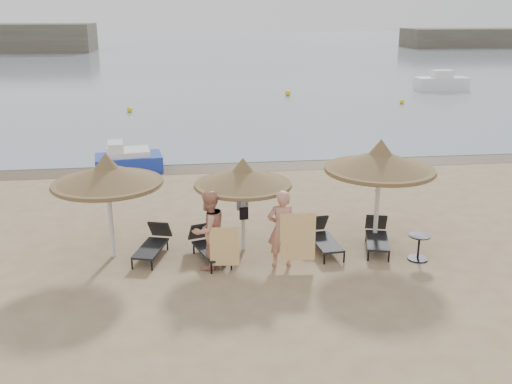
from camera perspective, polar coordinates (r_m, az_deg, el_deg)
ground at (r=14.14m, az=1.72°, el=-7.53°), size 160.00×160.00×0.00m
sea at (r=92.83m, az=-6.24°, el=14.00°), size 200.00×140.00×0.03m
wet_sand_strip at (r=22.92m, az=-1.95°, el=2.51°), size 200.00×1.60×0.01m
far_shore at (r=93.38m, az=-22.38°, el=14.62°), size 150.00×54.80×12.00m
palapa_left at (r=14.45m, az=-14.66°, el=1.66°), size 2.75×2.75×2.73m
palapa_center at (r=14.45m, az=-1.31°, el=1.49°), size 2.52×2.52×2.50m
palapa_right at (r=15.13m, az=12.29°, el=3.02°), size 2.91×2.91×2.88m
lounger_far_left at (r=14.91m, az=-10.22°, el=-5.03°), size 1.00×1.76×0.75m
lounger_near_left at (r=14.58m, az=-4.84°, el=-5.27°), size 1.06×1.81×0.77m
lounger_near_right at (r=15.14m, az=6.69°, el=-4.45°), size 0.71×1.76×0.77m
lounger_far_right at (r=15.47m, az=12.00°, el=-4.26°), size 0.99×1.78×0.76m
side_table at (r=15.01m, az=15.95°, el=-5.41°), size 0.54×0.54×0.66m
person_left at (r=13.73m, az=-4.77°, el=-3.20°), size 1.25×1.18×2.28m
person_right at (r=13.82m, az=2.59°, el=-3.07°), size 1.04×0.68×2.26m
towel_left at (r=13.60m, az=-3.17°, el=-5.48°), size 0.70×0.09×0.99m
towel_right at (r=13.77m, az=4.19°, el=-4.51°), size 0.86×0.11×1.20m
bag_patterned at (r=14.84m, az=-1.36°, el=-1.07°), size 0.31×0.12×0.38m
bag_dark at (r=14.58m, az=-1.22°, el=-2.16°), size 0.23×0.10×0.32m
pedal_boat at (r=22.82m, az=-12.70°, el=3.13°), size 2.70×1.82×1.18m
buoy_left at (r=36.02m, az=-12.53°, el=8.02°), size 0.35×0.35×0.35m
buoy_mid at (r=42.20m, az=3.20°, el=9.84°), size 0.41×0.41×0.41m
buoy_right at (r=39.61m, az=14.38°, el=8.72°), size 0.32×0.32×0.32m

